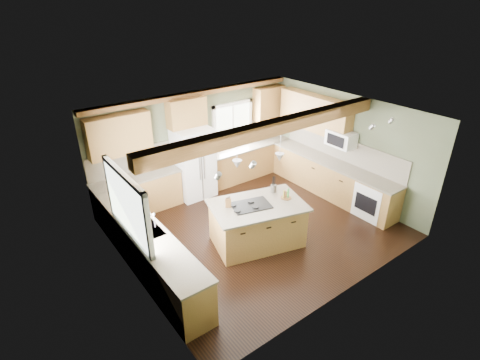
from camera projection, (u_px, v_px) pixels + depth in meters
floor at (256, 227)px, 8.40m from camera, size 5.60×5.60×0.00m
ceiling at (258, 115)px, 7.22m from camera, size 5.60×5.60×0.00m
wall_back at (195, 141)px, 9.60m from camera, size 5.60×0.00×5.60m
wall_left at (128, 219)px, 6.32m from camera, size 0.00×5.00×5.00m
wall_right at (344, 146)px, 9.31m from camera, size 0.00×5.00×5.00m
ceiling_beam at (273, 128)px, 6.97m from camera, size 5.55×0.26×0.26m
soffit_trim at (195, 94)px, 8.97m from camera, size 5.55×0.20×0.10m
backsplash_back at (196, 144)px, 9.63m from camera, size 5.58×0.03×0.58m
backsplash_right at (342, 149)px, 9.37m from camera, size 0.03×3.70×0.58m
base_cab_back_left at (138, 195)px, 8.82m from camera, size 2.02×0.60×0.88m
counter_back_left at (136, 178)px, 8.61m from camera, size 2.06×0.64×0.04m
base_cab_back_right at (248, 161)px, 10.57m from camera, size 2.62×0.60×0.88m
counter_back_right at (248, 146)px, 10.36m from camera, size 2.66×0.64×0.04m
base_cab_left at (149, 252)px, 6.91m from camera, size 0.60×3.70×0.88m
counter_left at (146, 231)px, 6.70m from camera, size 0.64×3.74×0.04m
base_cab_right at (331, 179)px, 9.57m from camera, size 0.60×3.70×0.88m
counter_right at (333, 163)px, 9.36m from camera, size 0.64×3.74×0.04m
upper_cab_back_left at (119, 135)px, 8.12m from camera, size 1.40×0.35×0.90m
upper_cab_over_fridge at (186, 112)px, 8.93m from camera, size 0.96×0.35×0.70m
upper_cab_right at (315, 113)px, 9.56m from camera, size 0.35×2.20×0.90m
upper_cab_back_corner at (269, 103)px, 10.41m from camera, size 0.90×0.35×0.90m
window_left at (126, 205)px, 6.26m from camera, size 0.04×1.60×1.05m
window_back at (232, 123)px, 10.09m from camera, size 1.10×0.04×1.00m
sink at (146, 231)px, 6.70m from camera, size 0.50×0.65×0.03m
faucet at (155, 221)px, 6.73m from camera, size 0.02×0.02×0.28m
dishwasher at (184, 293)px, 5.99m from camera, size 0.60×0.60×0.84m
oven at (374, 200)px, 8.64m from camera, size 0.60×0.72×0.84m
microwave at (341, 139)px, 9.04m from camera, size 0.40×0.70×0.38m
pendant_left at (237, 164)px, 6.93m from camera, size 0.18×0.18×0.16m
pendant_right at (280, 157)px, 7.21m from camera, size 0.18×0.18×0.16m
refrigerator at (194, 163)px, 9.35m from camera, size 0.90×0.74×1.80m
island at (257, 224)px, 7.72m from camera, size 1.98×1.50×0.88m
island_top at (258, 205)px, 7.51m from camera, size 2.12×1.64×0.04m
cooktop at (251, 205)px, 7.45m from camera, size 0.87×0.69×0.02m
knife_block at (228, 203)px, 7.38m from camera, size 0.14×0.13×0.19m
utensil_crock at (274, 188)px, 7.93m from camera, size 0.15×0.15×0.17m
bottle_tray at (286, 194)px, 7.69m from camera, size 0.23×0.23×0.20m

